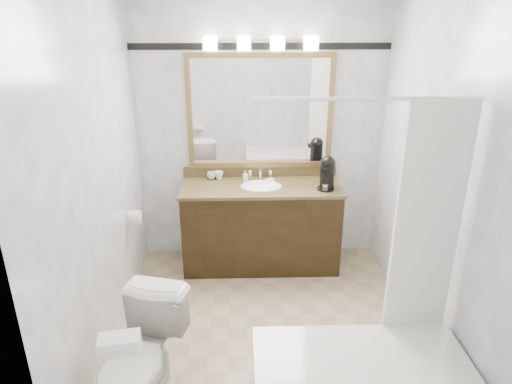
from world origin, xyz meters
TOP-DOWN VIEW (x-y plane):
  - room at (0.00, 0.00)m, footprint 2.42×2.62m
  - vanity at (0.00, 1.02)m, footprint 1.53×0.58m
  - mirror at (0.00, 1.28)m, footprint 1.40×0.04m
  - vanity_light_bar at (0.00, 1.23)m, footprint 1.02×0.14m
  - accent_stripe at (0.00, 1.29)m, footprint 2.40×0.01m
  - bathtub at (0.55, -0.90)m, footprint 1.30×0.75m
  - tp_roll at (-1.14, 0.66)m, footprint 0.11×0.12m
  - toilet at (-0.82, -0.79)m, footprint 0.59×0.83m
  - tissue_box at (-0.82, -1.12)m, footprint 0.23×0.15m
  - coffee_maker at (0.61, 0.94)m, footprint 0.17×0.20m
  - cup_left at (-0.48, 1.22)m, footprint 0.10×0.10m
  - cup_right at (-0.41, 1.21)m, footprint 0.10×0.10m
  - soap_bottle_a at (-0.15, 1.16)m, footprint 0.06×0.06m
  - soap_bar at (0.09, 1.13)m, footprint 0.09×0.08m

SIDE VIEW (x-z plane):
  - bathtub at x=0.55m, z-range -0.70..1.26m
  - toilet at x=-0.82m, z-range 0.00..0.76m
  - vanity at x=0.00m, z-range -0.04..0.93m
  - tp_roll at x=-1.14m, z-range 0.64..0.76m
  - tissue_box at x=-0.82m, z-range 0.76..0.85m
  - soap_bar at x=0.09m, z-range 0.85..0.88m
  - cup_left at x=-0.48m, z-range 0.85..0.92m
  - cup_right at x=-0.41m, z-range 0.85..0.93m
  - soap_bottle_a at x=-0.15m, z-range 0.85..0.95m
  - coffee_maker at x=0.61m, z-range 0.85..1.16m
  - room at x=0.00m, z-range -0.01..2.51m
  - mirror at x=0.00m, z-range 0.95..2.05m
  - accent_stripe at x=0.00m, z-range 2.07..2.13m
  - vanity_light_bar at x=0.00m, z-range 2.07..2.19m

